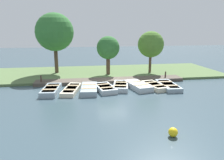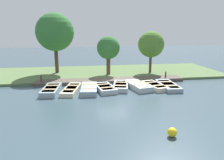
{
  "view_description": "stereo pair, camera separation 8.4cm",
  "coord_description": "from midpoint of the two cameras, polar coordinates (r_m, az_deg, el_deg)",
  "views": [
    {
      "loc": [
        17.51,
        -2.9,
        4.68
      ],
      "look_at": [
        0.73,
        -0.19,
        0.65
      ],
      "focal_mm": 35.0,
      "sensor_mm": 36.0,
      "label": 1
    },
    {
      "loc": [
        17.53,
        -2.82,
        4.68
      ],
      "look_at": [
        0.73,
        -0.19,
        0.65
      ],
      "focal_mm": 35.0,
      "sensor_mm": 36.0,
      "label": 2
    }
  ],
  "objects": [
    {
      "name": "rowboat_6",
      "position": [
        17.83,
        11.22,
        -1.52
      ],
      "size": [
        2.89,
        1.57,
        0.38
      ],
      "rotation": [
        0.0,
        0.0,
        0.18
      ],
      "color": "beige",
      "rests_on": "ground_plane"
    },
    {
      "name": "park_tree_far_left",
      "position": [
        22.97,
        -14.59,
        11.99
      ],
      "size": [
        3.79,
        3.79,
        6.22
      ],
      "color": "#4C3828",
      "rests_on": "ground_plane"
    },
    {
      "name": "ground_plane",
      "position": [
        18.36,
        0.37,
        -1.44
      ],
      "size": [
        80.0,
        80.0,
        0.0
      ],
      "primitive_type": "plane",
      "color": "#384C56"
    },
    {
      "name": "rowboat_7",
      "position": [
        18.21,
        14.54,
        -1.42
      ],
      "size": [
        3.35,
        1.41,
        0.36
      ],
      "rotation": [
        0.0,
        0.0,
        -0.06
      ],
      "color": "#8C9EA8",
      "rests_on": "ground_plane"
    },
    {
      "name": "rowboat_0",
      "position": [
        16.91,
        -15.47,
        -2.49
      ],
      "size": [
        3.03,
        1.39,
        0.42
      ],
      "rotation": [
        0.0,
        0.0,
        -0.1
      ],
      "color": "#8C9EA8",
      "rests_on": "ground_plane"
    },
    {
      "name": "mooring_post_near",
      "position": [
        19.36,
        -17.86,
        -0.02
      ],
      "size": [
        0.13,
        0.13,
        0.84
      ],
      "color": "#47382D",
      "rests_on": "ground_plane"
    },
    {
      "name": "rowboat_5",
      "position": [
        17.55,
        6.9,
        -1.48
      ],
      "size": [
        3.15,
        1.79,
        0.44
      ],
      "rotation": [
        0.0,
        0.0,
        0.2
      ],
      "color": "#B2BCC1",
      "rests_on": "ground_plane"
    },
    {
      "name": "shore_bank",
      "position": [
        23.16,
        -1.63,
        1.93
      ],
      "size": [
        8.0,
        24.0,
        0.21
      ],
      "color": "#567042",
      "rests_on": "ground_plane"
    },
    {
      "name": "mooring_post_far",
      "position": [
        20.71,
        13.93,
        1.08
      ],
      "size": [
        0.13,
        0.13,
        0.84
      ],
      "color": "#47382D",
      "rests_on": "ground_plane"
    },
    {
      "name": "park_tree_center",
      "position": [
        22.74,
        10.28,
        9.1
      ],
      "size": [
        2.64,
        2.64,
        4.42
      ],
      "color": "#4C3828",
      "rests_on": "ground_plane"
    },
    {
      "name": "rowboat_2",
      "position": [
        16.66,
        -5.86,
        -2.3
      ],
      "size": [
        3.11,
        1.42,
        0.42
      ],
      "rotation": [
        0.0,
        0.0,
        -0.08
      ],
      "color": "#8C9EA8",
      "rests_on": "ground_plane"
    },
    {
      "name": "dock_walkway",
      "position": [
        19.51,
        -0.22,
        -0.11
      ],
      "size": [
        1.54,
        13.07,
        0.29
      ],
      "color": "#51473D",
      "rests_on": "ground_plane"
    },
    {
      "name": "rowboat_3",
      "position": [
        16.83,
        -1.71,
        -2.13
      ],
      "size": [
        2.78,
        1.64,
        0.39
      ],
      "rotation": [
        0.0,
        0.0,
        0.17
      ],
      "color": "#B2BCC1",
      "rests_on": "ground_plane"
    },
    {
      "name": "rowboat_1",
      "position": [
        16.87,
        -10.39,
        -2.42
      ],
      "size": [
        3.33,
        1.63,
        0.33
      ],
      "rotation": [
        0.0,
        0.0,
        -0.21
      ],
      "color": "beige",
      "rests_on": "ground_plane"
    },
    {
      "name": "rowboat_4",
      "position": [
        17.42,
        2.45,
        -1.59
      ],
      "size": [
        2.93,
        1.74,
        0.4
      ],
      "rotation": [
        0.0,
        0.0,
        -0.23
      ],
      "color": "#B2BCC1",
      "rests_on": "ground_plane"
    },
    {
      "name": "park_tree_left",
      "position": [
        21.54,
        -0.86,
        8.31
      ],
      "size": [
        2.24,
        2.24,
        3.96
      ],
      "color": "#4C3828",
      "rests_on": "ground_plane"
    },
    {
      "name": "buoy",
      "position": [
        10.26,
        15.69,
        -13.02
      ],
      "size": [
        0.42,
        0.42,
        0.42
      ],
      "color": "yellow",
      "rests_on": "ground_plane"
    }
  ]
}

